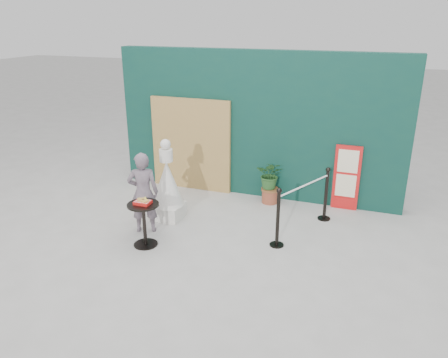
# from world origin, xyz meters

# --- Properties ---
(ground) EXTENTS (60.00, 60.00, 0.00)m
(ground) POSITION_xyz_m (0.00, 0.00, 0.00)
(ground) COLOR #ADAAA5
(ground) RESTS_ON ground
(back_wall) EXTENTS (6.00, 0.30, 3.00)m
(back_wall) POSITION_xyz_m (0.00, 3.15, 1.50)
(back_wall) COLOR #0B322B
(back_wall) RESTS_ON ground
(bamboo_fence) EXTENTS (1.80, 0.08, 2.00)m
(bamboo_fence) POSITION_xyz_m (-1.40, 2.94, 1.00)
(bamboo_fence) COLOR tan
(bamboo_fence) RESTS_ON ground
(woman) EXTENTS (0.63, 0.53, 1.46)m
(woman) POSITION_xyz_m (-1.33, 0.76, 0.73)
(woman) COLOR slate
(woman) RESTS_ON ground
(menu_board) EXTENTS (0.50, 0.07, 1.30)m
(menu_board) POSITION_xyz_m (1.90, 2.95, 0.65)
(menu_board) COLOR red
(menu_board) RESTS_ON ground
(statue) EXTENTS (0.60, 0.60, 1.55)m
(statue) POSITION_xyz_m (-1.18, 1.37, 0.63)
(statue) COLOR silver
(statue) RESTS_ON ground
(cafe_table) EXTENTS (0.52, 0.52, 0.75)m
(cafe_table) POSITION_xyz_m (-1.07, 0.29, 0.50)
(cafe_table) COLOR black
(cafe_table) RESTS_ON ground
(food_basket) EXTENTS (0.26, 0.19, 0.11)m
(food_basket) POSITION_xyz_m (-1.07, 0.30, 0.79)
(food_basket) COLOR red
(food_basket) RESTS_ON cafe_table
(planter) EXTENTS (0.53, 0.46, 0.90)m
(planter) POSITION_xyz_m (0.44, 2.74, 0.52)
(planter) COLOR brown
(planter) RESTS_ON ground
(stanchion_barrier) EXTENTS (0.84, 1.54, 1.03)m
(stanchion_barrier) POSITION_xyz_m (1.30, 1.68, 0.49)
(stanchion_barrier) COLOR black
(stanchion_barrier) RESTS_ON ground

